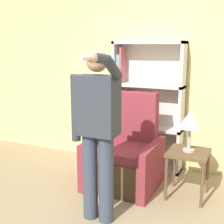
% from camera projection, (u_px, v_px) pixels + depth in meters
% --- Properties ---
extents(wall_back, '(8.00, 0.06, 2.80)m').
position_uv_depth(wall_back, '(167.00, 71.00, 4.37)').
color(wall_back, '#DBCC84').
rests_on(wall_back, ground_plane).
extents(bookcase, '(1.00, 0.28, 1.81)m').
position_uv_depth(bookcase, '(143.00, 108.00, 4.45)').
color(bookcase, silver).
rests_on(bookcase, ground_plane).
extents(armchair, '(0.85, 0.81, 1.16)m').
position_uv_depth(armchair, '(125.00, 157.00, 3.96)').
color(armchair, '#4C3823').
rests_on(armchair, ground_plane).
extents(person_standing, '(0.55, 0.78, 1.71)m').
position_uv_depth(person_standing, '(97.00, 127.00, 3.01)').
color(person_standing, '#384256').
rests_on(person_standing, ground_plane).
extents(side_table, '(0.46, 0.46, 0.56)m').
position_uv_depth(side_table, '(188.00, 159.00, 3.60)').
color(side_table, brown).
rests_on(side_table, ground_plane).
extents(table_lamp, '(0.28, 0.28, 0.47)m').
position_uv_depth(table_lamp, '(190.00, 121.00, 3.51)').
color(table_lamp, '#B7B2A8').
rests_on(table_lamp, side_table).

